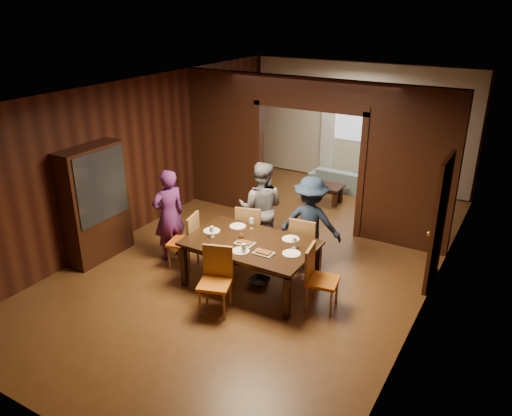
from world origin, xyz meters
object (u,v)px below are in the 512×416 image
Objects in this scene: person_navy at (311,223)px; chair_far_l at (251,230)px; sofa at (346,179)px; coffee_table at (324,193)px; chair_near at (215,282)px; chair_left at (183,241)px; chair_far_r at (306,243)px; hutch at (95,204)px; chair_right at (323,279)px; person_grey at (261,208)px; person_purple at (169,215)px; dining_table at (251,264)px.

chair_far_l is at bearing -1.83° from person_navy.
sofa reaches higher than coffee_table.
chair_far_l is 1.82m from chair_near.
person_navy is at bearing 107.98° from chair_left.
chair_far_r is 0.48× the size of hutch.
person_navy reaches higher than chair_right.
chair_far_l is (-0.27, -3.98, 0.23)m from sofa.
sofa is 1.77× the size of chair_left.
person_purple is at bearing 18.17° from person_grey.
chair_left is (-1.82, -1.10, -0.31)m from person_navy.
person_grey is 1.03m from chair_far_r.
dining_table is at bearing 9.96° from hutch.
person_purple is at bearing 12.77° from person_navy.
person_purple reaches higher than coffee_table.
person_purple reaches higher than chair_right.
person_grey is at bearing 111.95° from dining_table.
chair_far_l is (1.15, 0.79, -0.32)m from person_purple.
person_navy is 0.80× the size of hutch.
person_grey is at bearing 33.78° from hutch.
person_purple is 2.36m from chair_far_r.
sofa is 5.11m from chair_right.
coffee_table is 0.82× the size of chair_far_r.
sofa is 1.77× the size of chair_near.
person_grey is 0.96m from person_navy.
chair_right is 1.00× the size of chair_far_r.
chair_left is (0.39, -0.15, -0.32)m from person_purple.
chair_right and chair_near have the same top height.
chair_far_r is (1.81, 0.96, 0.00)m from chair_left.
person_navy is 1.64× the size of chair_far_r.
dining_table is at bearing -84.21° from coffee_table.
person_navy reaches higher than coffee_table.
person_purple is at bearing 130.21° from chair_near.
person_grey is 2.83m from hutch.
dining_table is at bearing 91.54° from person_grey.
sofa is at bearing -109.80° from chair_far_l.
person_navy is 3.03m from coffee_table.
person_grey is at bearing 129.80° from chair_left.
dining_table is at bearing 104.76° from chair_far_l.
person_purple reaches higher than dining_table.
dining_table is (0.25, -4.86, 0.13)m from sofa.
chair_right reaches higher than sofa.
person_navy is 1.64× the size of chair_left.
coffee_table is 0.82× the size of chair_near.
hutch is at bearing 66.34° from sofa.
sofa is 0.87× the size of dining_table.
chair_right is (0.69, -1.07, -0.31)m from person_navy.
chair_left is at bearing 32.69° from person_grey.
person_grey reaches higher than person_navy.
person_grey is 1.73× the size of chair_left.
person_grey is 0.98× the size of sofa.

